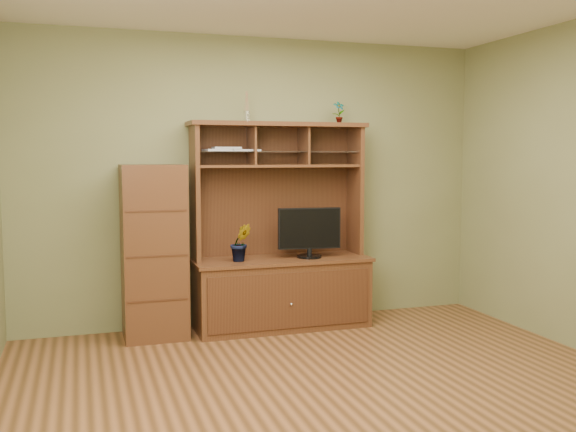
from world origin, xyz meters
name	(u,v)px	position (x,y,z in m)	size (l,w,h in m)	color
room	(338,193)	(0.00, 0.00, 1.35)	(4.54, 4.04, 2.74)	#4F3016
media_hutch	(281,271)	(0.15, 1.73, 0.52)	(1.66, 0.61, 1.90)	#442913
monitor	(310,231)	(0.40, 1.65, 0.90)	(0.59, 0.23, 0.46)	black
orchid_plant	(241,242)	(-0.25, 1.65, 0.82)	(0.19, 0.15, 0.34)	#22551D
top_plant	(339,112)	(0.75, 1.80, 2.01)	(0.11, 0.08, 0.21)	#2E6824
reed_diffuser	(247,110)	(-0.15, 1.80, 2.01)	(0.06, 0.06, 0.28)	silver
magazines	(230,150)	(-0.31, 1.80, 1.65)	(0.51, 0.23, 0.04)	#BCBCC1
side_cabinet	(154,252)	(-1.01, 1.74, 0.76)	(0.54, 0.49, 1.52)	#442913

